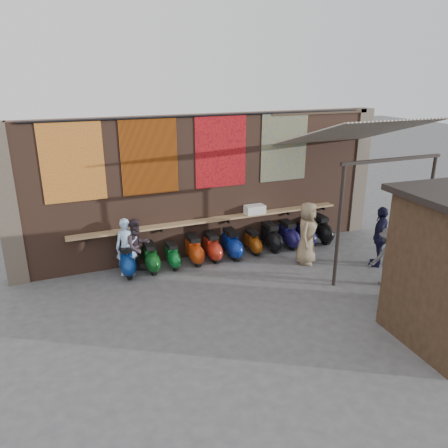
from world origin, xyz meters
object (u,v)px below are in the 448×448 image
(scooter_stool_2, at_px, (172,256))
(diner_right, at_px, (137,246))
(scooter_stool_6, at_px, (253,242))
(scooter_stool_3, at_px, (194,250))
(diner_left, at_px, (127,247))
(scooter_stool_10, at_px, (321,229))
(shopper_navy, at_px, (380,237))
(scooter_stool_5, at_px, (232,244))
(scooter_stool_9, at_px, (305,234))
(shopper_tan, at_px, (307,233))
(scooter_stool_7, at_px, (271,237))
(shelf_box, at_px, (255,209))
(scooter_stool_4, at_px, (212,247))
(scooter_stool_8, at_px, (288,235))
(scooter_stool_0, at_px, (126,261))
(shopper_grey, at_px, (388,256))
(scooter_stool_1, at_px, (151,258))

(scooter_stool_2, xyz_separation_m, diner_right, (-0.93, 0.01, 0.42))
(scooter_stool_6, bearing_deg, scooter_stool_3, -179.35)
(diner_left, bearing_deg, scooter_stool_6, 11.81)
(scooter_stool_10, distance_m, shopper_navy, 2.17)
(scooter_stool_5, bearing_deg, scooter_stool_9, 0.54)
(shopper_tan, bearing_deg, scooter_stool_3, 114.28)
(scooter_stool_3, xyz_separation_m, scooter_stool_6, (1.83, 0.02, -0.05))
(scooter_stool_7, relative_size, scooter_stool_9, 1.13)
(scooter_stool_6, xyz_separation_m, diner_left, (-3.66, -0.03, 0.43))
(scooter_stool_6, bearing_deg, scooter_stool_10, 0.08)
(shelf_box, height_order, scooter_stool_4, shelf_box)
(scooter_stool_3, xyz_separation_m, scooter_stool_9, (3.61, -0.02, -0.03))
(scooter_stool_2, relative_size, diner_left, 0.46)
(scooter_stool_8, xyz_separation_m, shopper_navy, (1.62, -2.07, 0.44))
(scooter_stool_3, bearing_deg, scooter_stool_4, 2.18)
(scooter_stool_0, relative_size, scooter_stool_4, 1.03)
(scooter_stool_5, relative_size, scooter_stool_9, 1.13)
(scooter_stool_4, distance_m, scooter_stool_7, 1.88)
(scooter_stool_0, relative_size, scooter_stool_7, 0.98)
(scooter_stool_7, relative_size, shopper_grey, 0.57)
(scooter_stool_3, xyz_separation_m, shopper_navy, (4.64, -2.06, 0.45))
(scooter_stool_0, bearing_deg, scooter_stool_9, 0.08)
(scooter_stool_6, xyz_separation_m, shopper_navy, (2.81, -2.08, 0.50))
(scooter_stool_1, distance_m, scooter_stool_4, 1.78)
(scooter_stool_9, distance_m, shopper_navy, 2.34)
(shelf_box, bearing_deg, scooter_stool_2, -173.21)
(scooter_stool_3, bearing_deg, scooter_stool_5, -2.04)
(shopper_grey, xyz_separation_m, shopper_tan, (-1.14, 1.90, 0.13))
(shopper_tan, bearing_deg, diner_left, 122.38)
(scooter_stool_10, height_order, shopper_tan, shopper_tan)
(diner_right, relative_size, shopper_navy, 0.89)
(scooter_stool_8, bearing_deg, shopper_tan, -95.69)
(scooter_stool_9, distance_m, shopper_tan, 1.43)
(scooter_stool_3, distance_m, shopper_navy, 5.10)
(scooter_stool_3, relative_size, scooter_stool_8, 0.97)
(diner_left, xyz_separation_m, shopper_tan, (4.74, -1.14, 0.11))
(diner_left, relative_size, shopper_tan, 0.88)
(scooter_stool_3, height_order, scooter_stool_4, scooter_stool_3)
(scooter_stool_4, relative_size, shopper_navy, 0.48)
(scooter_stool_2, relative_size, shopper_navy, 0.42)
(scooter_stool_8, height_order, shopper_tan, shopper_tan)
(scooter_stool_2, distance_m, scooter_stool_9, 4.24)
(scooter_stool_10, bearing_deg, scooter_stool_9, -175.97)
(scooter_stool_1, xyz_separation_m, shopper_tan, (4.14, -1.09, 0.49))
(scooter_stool_9, xyz_separation_m, scooter_stool_10, (0.58, 0.04, 0.06))
(shopper_navy, bearing_deg, diner_left, -60.33)
(scooter_stool_1, distance_m, diner_right, 0.49)
(scooter_stool_6, relative_size, diner_left, 0.47)
(shelf_box, height_order, diner_right, diner_right)
(shopper_grey, bearing_deg, scooter_stool_8, -64.74)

